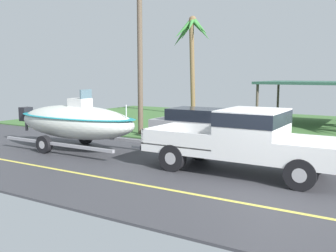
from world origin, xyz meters
name	(u,v)px	position (x,y,z in m)	size (l,w,h in m)	color
ground	(332,139)	(0.00, 8.38, -0.01)	(36.00, 22.00, 0.11)	#38383D
pickup_truck_towing	(251,138)	(-1.10, 0.73, 1.03)	(5.78, 2.06, 1.86)	silver
boat_on_trailer	(75,122)	(-7.97, 0.73, 1.07)	(6.51, 2.36, 2.29)	gray
parked_sedan_near	(204,125)	(-4.68, 5.04, 0.67)	(4.64, 1.88, 1.38)	#99999E
carport_awning	(324,84)	(-1.10, 12.44, 2.34)	(6.52, 4.62, 2.46)	#4C4238
palm_tree_near_right	(192,38)	(-9.85, 13.70, 5.28)	(2.65, 2.92, 6.74)	brown
utility_pole	(140,48)	(-7.91, 4.91, 4.02)	(0.24, 1.80, 7.74)	brown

